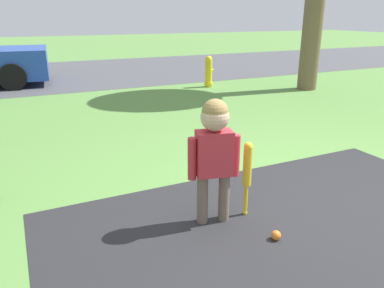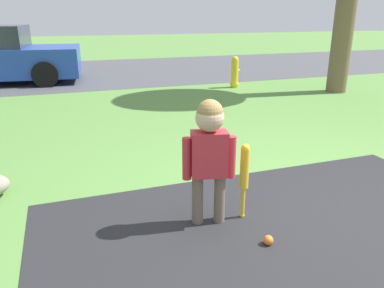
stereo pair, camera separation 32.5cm
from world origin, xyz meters
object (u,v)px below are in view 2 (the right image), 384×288
object	(u,v)px
baseball_bat	(244,171)
sports_ball	(268,240)
fire_hydrant	(235,72)
child	(209,146)

from	to	relation	value
baseball_bat	sports_ball	distance (m)	0.57
sports_ball	fire_hydrant	world-z (taller)	fire_hydrant
sports_ball	fire_hydrant	size ratio (longest dim) A/B	0.11
baseball_bat	fire_hydrant	world-z (taller)	fire_hydrant
fire_hydrant	baseball_bat	bearing A→B (deg)	-114.87
child	baseball_bat	bearing A→B (deg)	8.35
sports_ball	fire_hydrant	distance (m)	6.36
sports_ball	child	bearing A→B (deg)	123.89
child	sports_ball	bearing A→B (deg)	-42.75
child	fire_hydrant	world-z (taller)	child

